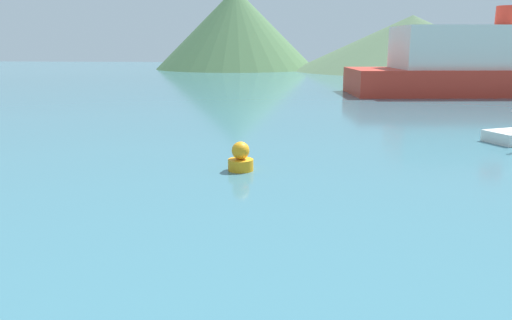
{
  "coord_description": "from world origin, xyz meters",
  "views": [
    {
      "loc": [
        0.67,
        1.41,
        4.14
      ],
      "look_at": [
        -0.73,
        14.0,
        1.2
      ],
      "focal_mm": 35.0,
      "sensor_mm": 36.0,
      "label": 1
    }
  ],
  "objects": [
    {
      "name": "hill_central",
      "position": [
        16.32,
        85.55,
        4.33
      ],
      "size": [
        37.93,
        37.93,
        8.66
      ],
      "color": "#4C6647",
      "rests_on": "ground_plane"
    },
    {
      "name": "hill_west",
      "position": [
        -12.64,
        89.25,
        6.74
      ],
      "size": [
        27.59,
        27.59,
        13.47
      ],
      "color": "#476B42",
      "rests_on": "ground_plane"
    },
    {
      "name": "ferry_distant",
      "position": [
        16.56,
        46.18,
        2.48
      ],
      "size": [
        26.09,
        10.37,
        7.23
      ],
      "rotation": [
        0.0,
        0.0,
        0.13
      ],
      "color": "red",
      "rests_on": "ground_plane"
    },
    {
      "name": "buoy_marker",
      "position": [
        -1.64,
        17.53,
        0.41
      ],
      "size": [
        0.86,
        0.86,
        0.99
      ],
      "color": "orange",
      "rests_on": "ground_plane"
    }
  ]
}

